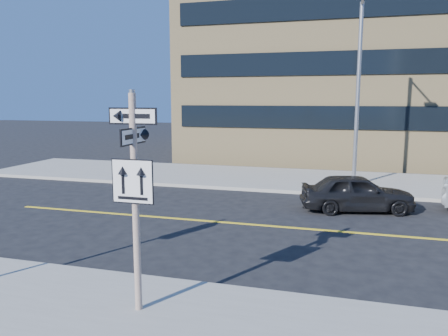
% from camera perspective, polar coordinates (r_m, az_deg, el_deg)
% --- Properties ---
extents(ground, '(120.00, 120.00, 0.00)m').
position_cam_1_polar(ground, '(10.90, -4.95, -12.81)').
color(ground, black).
rests_on(ground, ground).
extents(sign_pole, '(0.92, 0.92, 4.06)m').
position_cam_1_polar(sign_pole, '(7.99, -11.59, -2.80)').
color(sign_pole, silver).
rests_on(sign_pole, near_sidewalk).
extents(parked_car_a, '(2.50, 4.26, 1.36)m').
position_cam_1_polar(parked_car_a, '(16.56, 16.95, -3.10)').
color(parked_car_a, black).
rests_on(parked_car_a, ground).
extents(streetlight_a, '(0.55, 2.25, 8.00)m').
position_cam_1_polar(streetlight_a, '(20.22, 17.16, 10.65)').
color(streetlight_a, gray).
rests_on(streetlight_a, far_sidewalk).
extents(building_brick, '(18.00, 18.00, 18.00)m').
position_cam_1_polar(building_brick, '(34.83, 13.58, 16.98)').
color(building_brick, tan).
rests_on(building_brick, ground).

